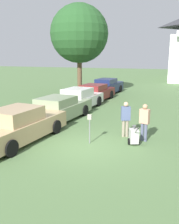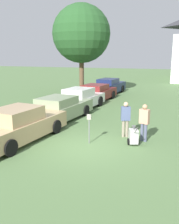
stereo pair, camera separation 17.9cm
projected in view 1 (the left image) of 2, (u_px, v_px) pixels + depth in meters
name	position (u px, v px, depth m)	size (l,w,h in m)	color
ground_plane	(86.00, 147.00, 10.42)	(120.00, 120.00, 0.00)	#517042
parked_car_tan	(19.00, 126.00, 11.02)	(2.33, 5.24, 1.53)	tan
parked_car_sage	(58.00, 109.00, 14.58)	(2.44, 5.40, 1.40)	gray
parked_car_white	(79.00, 99.00, 17.55)	(2.31, 4.97, 1.49)	silver
parked_car_maroon	(94.00, 93.00, 20.82)	(2.41, 5.00, 1.37)	maroon
parked_car_navy	(107.00, 87.00, 24.34)	(2.27, 5.38, 1.50)	#19234C
parking_meter	(90.00, 123.00, 10.70)	(0.18, 0.09, 1.29)	slate
person_worker	(126.00, 117.00, 11.56)	(0.47, 0.36, 1.67)	gray
person_supervisor	(144.00, 120.00, 10.99)	(0.47, 0.34, 1.68)	#515670
equipment_cart	(134.00, 136.00, 10.66)	(0.56, 0.99, 1.00)	#B2B2AD
shade_tree	(79.00, 34.00, 22.85)	(5.32, 5.32, 8.31)	brown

